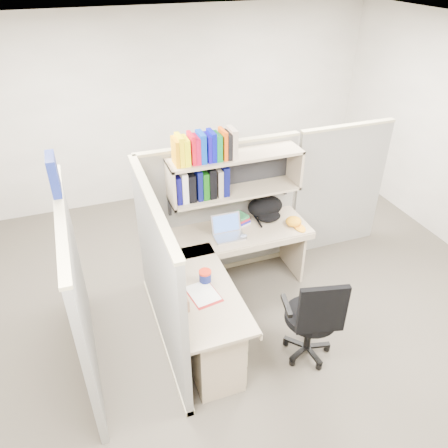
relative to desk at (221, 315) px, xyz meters
name	(u,v)px	position (x,y,z in m)	size (l,w,h in m)	color
ground	(249,317)	(0.41, 0.29, -0.44)	(6.00, 6.00, 0.00)	#353129
room_shell	(254,181)	(0.41, 0.29, 1.18)	(6.00, 6.00, 6.00)	#A8A298
cubicle	(200,231)	(0.04, 0.74, 0.47)	(3.79, 1.84, 1.95)	slate
desk	(221,315)	(0.00, 0.00, 0.00)	(1.74, 1.75, 0.73)	gray
laptop	(229,228)	(0.37, 0.77, 0.41)	(0.32, 0.32, 0.23)	#B5B4B9
backpack	(267,209)	(0.90, 0.99, 0.41)	(0.41, 0.32, 0.24)	black
orange_cap	(294,221)	(1.11, 0.75, 0.34)	(0.17, 0.20, 0.10)	orange
snack_canister	(205,276)	(-0.09, 0.18, 0.35)	(0.12, 0.12, 0.11)	navy
tissue_box	(181,301)	(-0.39, -0.11, 0.38)	(0.12, 0.12, 0.18)	#88644D
mouse	(243,236)	(0.51, 0.72, 0.31)	(0.08, 0.06, 0.03)	#7B8BAF
paper_cup	(220,221)	(0.35, 1.02, 0.35)	(0.08, 0.08, 0.11)	white
book_stack	(240,218)	(0.58, 1.01, 0.34)	(0.15, 0.21, 0.10)	slate
loose_paper	(203,293)	(-0.16, 0.03, 0.29)	(0.23, 0.30, 0.00)	silver
task_chair	(311,330)	(0.74, -0.39, -0.08)	(0.57, 0.53, 1.01)	black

